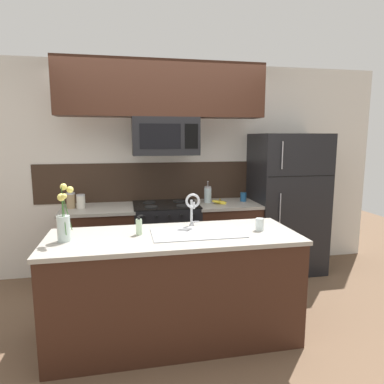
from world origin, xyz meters
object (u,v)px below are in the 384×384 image
object	(u,v)px
coffee_tin	(243,197)
stove_range	(166,241)
french_press	(208,195)
flower_vase	(64,223)
microwave	(165,136)
refrigerator	(286,203)
drinking_glass	(260,224)
sink_faucet	(192,205)
banana_bunch	(220,202)
storage_jar_medium	(81,201)
dish_soap_bottle	(139,227)
storage_jar_tall	(71,200)

from	to	relation	value
coffee_tin	stove_range	bearing A→B (deg)	-177.09
french_press	flower_vase	bearing A→B (deg)	-137.88
microwave	refrigerator	distance (m)	1.76
drinking_glass	sink_faucet	bearing A→B (deg)	157.53
banana_bunch	microwave	bearing A→B (deg)	176.42
banana_bunch	flower_vase	world-z (taller)	flower_vase
storage_jar_medium	sink_faucet	world-z (taller)	sink_faucet
coffee_tin	dish_soap_bottle	distance (m)	1.84
storage_jar_tall	stove_range	bearing A→B (deg)	-1.81
banana_bunch	storage_jar_tall	bearing A→B (deg)	176.83
french_press	stove_range	bearing A→B (deg)	-173.50
stove_range	banana_bunch	size ratio (longest dim) A/B	4.90
storage_jar_tall	french_press	distance (m)	1.60
french_press	dish_soap_bottle	size ratio (longest dim) A/B	1.62
storage_jar_medium	flower_vase	bearing A→B (deg)	-88.88
banana_bunch	coffee_tin	size ratio (longest dim) A/B	1.73
banana_bunch	french_press	xyz separation A→B (m)	(-0.12, 0.12, 0.08)
microwave	french_press	size ratio (longest dim) A/B	2.79
coffee_tin	flower_vase	size ratio (longest dim) A/B	0.25
microwave	storage_jar_medium	xyz separation A→B (m)	(-0.96, 0.03, -0.73)
microwave	coffee_tin	xyz separation A→B (m)	(0.98, 0.07, -0.75)
storage_jar_medium	flower_vase	xyz separation A→B (m)	(0.02, -1.27, 0.06)
sink_faucet	banana_bunch	bearing A→B (deg)	61.46
dish_soap_bottle	flower_vase	xyz separation A→B (m)	(-0.57, -0.07, 0.07)
french_press	sink_faucet	distance (m)	1.18
storage_jar_medium	flower_vase	world-z (taller)	flower_vase
refrigerator	sink_faucet	world-z (taller)	refrigerator
drinking_glass	coffee_tin	bearing A→B (deg)	76.19
banana_bunch	sink_faucet	world-z (taller)	sink_faucet
stove_range	french_press	world-z (taller)	french_press
coffee_tin	microwave	bearing A→B (deg)	-175.88
microwave	sink_faucet	size ratio (longest dim) A/B	2.43
banana_bunch	drinking_glass	bearing A→B (deg)	-89.42
storage_jar_medium	storage_jar_tall	bearing A→B (deg)	165.93
microwave	banana_bunch	size ratio (longest dim) A/B	3.92
stove_range	flower_vase	distance (m)	1.68
refrigerator	coffee_tin	world-z (taller)	refrigerator
coffee_tin	dish_soap_bottle	xyz separation A→B (m)	(-1.35, -1.25, 0.01)
banana_bunch	sink_faucet	size ratio (longest dim) A/B	0.62
coffee_tin	storage_jar_tall	bearing A→B (deg)	-179.55
coffee_tin	flower_vase	distance (m)	2.33
refrigerator	coffee_tin	size ratio (longest dim) A/B	15.89
coffee_tin	drinking_glass	bearing A→B (deg)	-103.81
refrigerator	drinking_glass	distance (m)	1.57
storage_jar_medium	stove_range	bearing A→B (deg)	-0.35
refrigerator	flower_vase	world-z (taller)	refrigerator
sink_faucet	dish_soap_bottle	bearing A→B (deg)	-162.26
refrigerator	microwave	bearing A→B (deg)	-178.49
coffee_tin	banana_bunch	bearing A→B (deg)	-161.63
microwave	coffee_tin	bearing A→B (deg)	4.12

